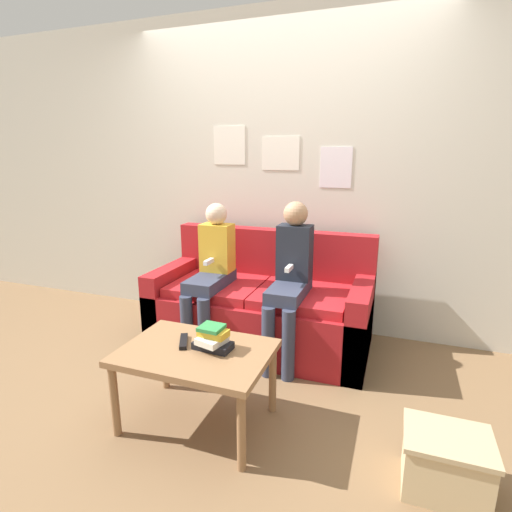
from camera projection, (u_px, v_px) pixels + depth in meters
The scene contains 9 objects.
ground_plane at pixel (238, 373), 2.76m from camera, with size 10.00×10.00×0.00m, color brown.
wall_back at pixel (281, 175), 3.34m from camera, with size 8.00×0.06×2.60m.
couch at pixel (262, 308), 3.15m from camera, with size 1.66×0.78×0.87m.
coffee_table at pixel (196, 359), 2.16m from camera, with size 0.80×0.56×0.45m.
person_left at pixel (211, 270), 3.01m from camera, with size 0.24×0.54×1.11m.
person_right at pixel (290, 275), 2.80m from camera, with size 0.24×0.54×1.15m.
tv_remote at pixel (184, 341), 2.22m from camera, with size 0.11×0.17×0.02m.
book_stack at pixel (213, 339), 2.14m from camera, with size 0.22×0.17×0.13m.
storage_box at pixel (445, 463), 1.77m from camera, with size 0.37×0.30×0.28m.
Camera 1 is at (0.96, -2.28, 1.47)m, focal length 28.00 mm.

